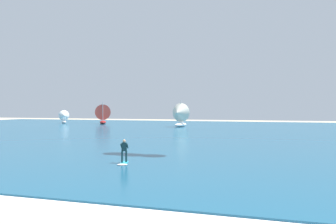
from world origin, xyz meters
The scene contains 6 objects.
ocean centered at (0.00, 51.46, 0.05)m, with size 160.00×90.00×0.10m, color navy.
shoreline_foam centered at (1.34, 6.62, 0.01)m, with size 100.10×1.56×0.01m, color white.
kitesurfer centered at (-3.66, 16.31, 0.70)m, with size 1.12×2.03×1.67m.
sailboat_heeled_over centered at (-45.80, 71.10, 1.77)m, with size 3.18×3.26×3.65m.
sailboat_outermost centered at (-13.57, 63.50, 2.59)m, with size 4.12×4.77×5.43m.
sailboat_anchored_offshore centered at (-35.13, 71.36, 2.51)m, with size 4.20×4.72×5.27m.
Camera 1 is at (7.23, -6.84, 4.02)m, focal length 38.81 mm.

